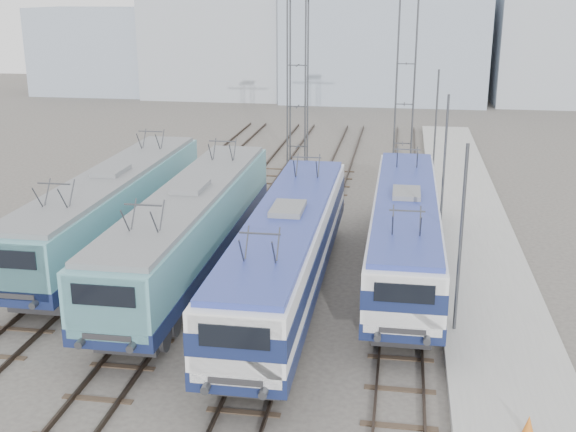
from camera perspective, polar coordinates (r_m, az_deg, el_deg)
The scene contains 16 objects.
ground at distance 25.72m, azimuth -6.56°, elevation -10.02°, with size 160.00×160.00×0.00m, color #514C47.
platform at distance 32.34m, azimuth 15.18°, elevation -4.37°, with size 4.00×70.00×0.30m, color #9E9E99.
locomotive_far_left at distance 34.51m, azimuth -13.77°, elevation 0.87°, with size 2.91×18.41×3.46m.
locomotive_center_left at distance 30.86m, azimuth -7.72°, elevation -0.66°, with size 2.96×18.68×3.52m.
locomotive_center_right at distance 27.94m, azimuth -0.07°, elevation -2.45°, with size 2.87×18.17×3.41m.
locomotive_far_right at distance 31.04m, azimuth 9.22°, elevation -0.81°, with size 2.75×17.39×3.27m.
catenary_tower_west at distance 44.71m, azimuth 0.77°, elevation 10.73°, with size 4.50×1.20×12.00m.
catenary_tower_east at distance 46.23m, azimuth 9.28°, elevation 10.73°, with size 4.50×1.20×12.00m.
mast_front at distance 25.43m, azimuth 13.47°, elevation -2.15°, with size 0.12×0.12×7.00m, color #3F4247.
mast_mid at distance 36.95m, azimuth 12.24°, elevation 3.99°, with size 0.12×0.12×7.00m, color #3F4247.
mast_rear at distance 48.70m, azimuth 11.60°, elevation 7.19°, with size 0.12×0.12×7.00m, color #3F4247.
safety_cone at distance 21.27m, azimuth 18.48°, elevation -15.39°, with size 0.33×0.33×0.57m, color orange.
building_west at distance 86.54m, azimuth -4.72°, elevation 14.09°, with size 18.00×12.00×14.00m, color #9EA6B0.
building_center at distance 84.03m, azimuth 7.71°, elevation 15.27°, with size 22.00×14.00×18.00m, color #919FB3.
building_east at distance 85.96m, azimuth 21.38°, elevation 12.31°, with size 16.00×12.00×12.00m, color #9EA6B0.
building_far_west at distance 91.77m, azimuth -14.68°, elevation 12.53°, with size 14.00×10.00×10.00m, color #919FB3.
Camera 1 is at (6.45, -21.95, 11.76)m, focal length 45.00 mm.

